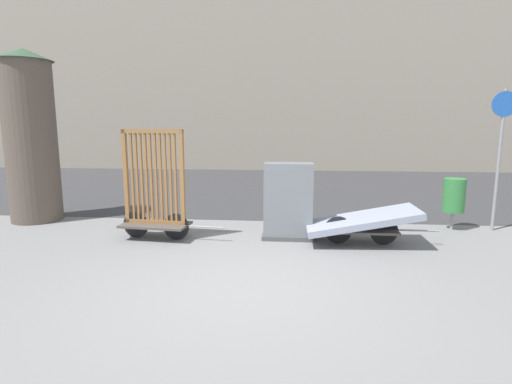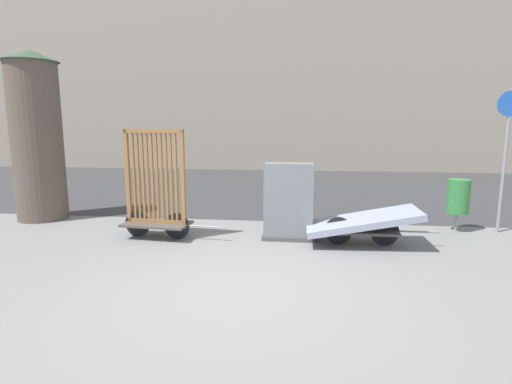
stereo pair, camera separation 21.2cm
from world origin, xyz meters
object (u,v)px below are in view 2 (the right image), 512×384
sign_post (506,144)px  advertising_column (37,136)px  bike_cart_with_bedframe (156,198)px  utility_cabinet (289,204)px  bike_cart_with_mattress (362,223)px  trash_bin (458,197)px

sign_post → advertising_column: size_ratio=0.76×
bike_cart_with_bedframe → sign_post: (6.39, 1.16, 0.96)m
utility_cabinet → bike_cart_with_bedframe: bearing=-174.5°
bike_cart_with_mattress → advertising_column: 6.96m
bike_cart_with_bedframe → sign_post: size_ratio=0.73×
sign_post → advertising_column: advertising_column is taller
bike_cart_with_bedframe → utility_cabinet: 2.40m
bike_cart_with_bedframe → trash_bin: 5.74m
bike_cart_with_bedframe → advertising_column: bearing=164.6°
bike_cart_with_mattress → advertising_column: advertising_column is taller
advertising_column → utility_cabinet: bearing=-9.8°
bike_cart_with_mattress → trash_bin: trash_bin is taller
bike_cart_with_bedframe → sign_post: sign_post is taller
utility_cabinet → sign_post: bearing=13.1°
bike_cart_with_mattress → advertising_column: size_ratio=0.63×
utility_cabinet → trash_bin: utility_cabinet is taller
trash_bin → sign_post: size_ratio=0.37×
sign_post → bike_cart_with_bedframe: bearing=-169.7°
bike_cart_with_mattress → sign_post: bearing=22.9°
utility_cabinet → sign_post: (4.00, 0.93, 1.05)m
bike_cart_with_bedframe → bike_cart_with_mattress: (3.66, 0.00, -0.34)m
utility_cabinet → trash_bin: bearing=16.1°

